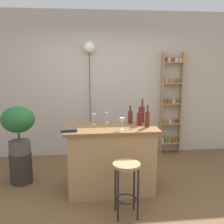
{
  "coord_description": "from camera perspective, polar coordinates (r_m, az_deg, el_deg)",
  "views": [
    {
      "loc": [
        -0.4,
        -3.4,
        1.87
      ],
      "look_at": [
        0.05,
        0.55,
        1.12
      ],
      "focal_mm": 43.68,
      "sensor_mm": 36.0,
      "label": 1
    }
  ],
  "objects": [
    {
      "name": "cookbook",
      "position": [
        3.64,
        -9.08,
        -3.69
      ],
      "size": [
        0.23,
        0.17,
        0.03
      ],
      "primitive_type": "cube",
      "rotation": [
        0.0,
        0.0,
        0.12
      ],
      "color": "black",
      "rests_on": "kitchen_counter"
    },
    {
      "name": "bottle_sauce_amber",
      "position": [
        3.84,
        7.42,
        -1.37
      ],
      "size": [
        0.06,
        0.06,
        0.31
      ],
      "color": "#5B2319",
      "rests_on": "kitchen_counter"
    },
    {
      "name": "back_wall",
      "position": [
        5.39,
        -2.22,
        5.75
      ],
      "size": [
        6.4,
        0.1,
        2.8
      ],
      "primitive_type": "cube",
      "color": "#BCB2A3",
      "rests_on": "ground"
    },
    {
      "name": "bottle_soda_blue",
      "position": [
        4.04,
        3.82,
        -0.98
      ],
      "size": [
        0.07,
        0.07,
        0.26
      ],
      "color": "#5B2319",
      "rests_on": "kitchen_counter"
    },
    {
      "name": "bottle_olive_oil",
      "position": [
        4.1,
        6.34,
        -0.36
      ],
      "size": [
        0.07,
        0.07,
        0.35
      ],
      "color": "#5B2319",
      "rests_on": "kitchen_counter"
    },
    {
      "name": "bar_stool",
      "position": [
        3.35,
        3.04,
        -13.44
      ],
      "size": [
        0.33,
        0.33,
        0.67
      ],
      "color": "black",
      "rests_on": "ground"
    },
    {
      "name": "ground",
      "position": [
        3.9,
        0.19,
        -17.88
      ],
      "size": [
        12.0,
        12.0,
        0.0
      ],
      "primitive_type": "plane",
      "color": "brown"
    },
    {
      "name": "pendant_globe_light",
      "position": [
        5.25,
        -4.8,
        13.01
      ],
      "size": [
        0.22,
        0.22,
        2.22
      ],
      "color": "black",
      "rests_on": "ground"
    },
    {
      "name": "wine_glass_left",
      "position": [
        4.04,
        -1.07,
        -0.69
      ],
      "size": [
        0.07,
        0.07,
        0.16
      ],
      "color": "silver",
      "rests_on": "kitchen_counter"
    },
    {
      "name": "plant_stool",
      "position": [
        4.52,
        -18.51,
        -11.0
      ],
      "size": [
        0.34,
        0.34,
        0.48
      ],
      "primitive_type": "cylinder",
      "color": "#2D2823",
      "rests_on": "ground"
    },
    {
      "name": "wine_glass_right",
      "position": [
        3.95,
        -3.85,
        -0.99
      ],
      "size": [
        0.07,
        0.07,
        0.16
      ],
      "color": "silver",
      "rests_on": "kitchen_counter"
    },
    {
      "name": "potted_plant",
      "position": [
        4.32,
        -19.04,
        -2.54
      ],
      "size": [
        0.49,
        0.44,
        0.72
      ],
      "color": "#514C47",
      "rests_on": "plant_stool"
    },
    {
      "name": "spice_shelf",
      "position": [
        5.57,
        12.26,
        1.86
      ],
      "size": [
        0.41,
        0.15,
        2.04
      ],
      "color": "#A87F51",
      "rests_on": "ground"
    },
    {
      "name": "kitchen_counter",
      "position": [
        3.98,
        -0.31,
        -9.73
      ],
      "size": [
        1.29,
        0.7,
        0.95
      ],
      "color": "#A87F51",
      "rests_on": "ground"
    },
    {
      "name": "wine_glass_center",
      "position": [
        3.65,
        2.11,
        -1.93
      ],
      "size": [
        0.07,
        0.07,
        0.16
      ],
      "color": "silver",
      "rests_on": "kitchen_counter"
    },
    {
      "name": "bottle_vinegar",
      "position": [
        3.94,
        5.74,
        -1.3
      ],
      "size": [
        0.07,
        0.07,
        0.27
      ],
      "color": "maroon",
      "rests_on": "kitchen_counter"
    }
  ]
}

